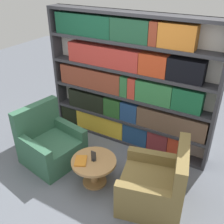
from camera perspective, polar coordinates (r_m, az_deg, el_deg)
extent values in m
plane|color=slate|center=(4.09, -6.60, -16.24)|extent=(14.00, 14.00, 0.00)
cube|color=silver|center=(4.55, 4.14, 6.68)|extent=(2.97, 0.05, 2.32)
cube|color=#333338|center=(5.22, -11.25, 9.22)|extent=(0.05, 0.30, 2.32)
cube|color=#333338|center=(4.08, 22.05, 1.64)|extent=(0.05, 0.30, 2.32)
cube|color=#333338|center=(5.01, 3.04, -5.84)|extent=(2.87, 0.30, 0.05)
cube|color=#333338|center=(4.77, 3.17, -1.54)|extent=(2.87, 0.30, 0.05)
cube|color=#333338|center=(4.55, 3.33, 3.46)|extent=(2.87, 0.30, 0.05)
cube|color=#333338|center=(4.36, 3.51, 8.94)|extent=(2.87, 0.30, 0.05)
cube|color=#333338|center=(4.22, 3.71, 14.83)|extent=(2.87, 0.30, 0.05)
cube|color=#333338|center=(4.13, 3.91, 20.71)|extent=(2.87, 0.30, 0.05)
cube|color=black|center=(5.45, -8.69, -0.36)|extent=(0.37, 0.20, 0.37)
cube|color=gold|center=(5.09, -2.38, -2.34)|extent=(1.02, 0.20, 0.37)
cube|color=navy|center=(4.79, 5.33, -4.71)|extent=(0.47, 0.20, 0.37)
cube|color=maroon|center=(4.67, 10.08, -6.12)|extent=(0.36, 0.20, 0.37)
cube|color=#BC3921|center=(4.59, 14.30, -7.34)|extent=(0.34, 0.20, 0.37)
cube|color=black|center=(5.02, -5.20, 2.68)|extent=(0.78, 0.20, 0.35)
cube|color=#255424|center=(4.75, 0.41, 1.16)|extent=(0.33, 0.20, 0.35)
cube|color=navy|center=(4.62, 4.01, 0.17)|extent=(0.32, 0.20, 0.35)
cube|color=brown|center=(4.39, 12.78, -2.21)|extent=(1.16, 0.20, 0.35)
cube|color=brown|center=(4.78, -4.52, 7.44)|extent=(1.25, 0.20, 0.36)
cube|color=#2E693A|center=(4.45, 3.01, 5.76)|extent=(0.13, 0.20, 0.36)
cube|color=#B83A2C|center=(4.39, 4.67, 5.38)|extent=(0.13, 0.20, 0.36)
cube|color=#307540|center=(4.26, 9.26, 4.29)|extent=(0.60, 0.20, 0.36)
cube|color=#185A36|center=(4.13, 16.21, 2.59)|extent=(0.46, 0.20, 0.36)
cube|color=#B4342C|center=(4.49, -1.83, 12.17)|extent=(1.34, 0.20, 0.34)
cube|color=#BD3D1D|center=(4.11, 9.10, 10.16)|extent=(0.44, 0.20, 0.34)
cube|color=black|center=(3.97, 15.84, 8.72)|extent=(0.54, 0.20, 0.34)
cube|color=#154A31|center=(4.57, -6.05, 18.41)|extent=(1.06, 0.20, 0.35)
cube|color=#1E4C32|center=(4.14, 4.12, 17.33)|extent=(0.63, 0.20, 0.35)
cube|color=maroon|center=(3.99, 9.34, 16.57)|extent=(0.13, 0.20, 0.35)
cube|color=orange|center=(3.88, 14.16, 15.75)|extent=(0.53, 0.20, 0.35)
cube|color=#336047|center=(4.53, -12.73, -8.21)|extent=(0.97, 0.98, 0.41)
cube|color=#336047|center=(4.51, -16.13, -1.55)|extent=(0.29, 0.85, 0.55)
cube|color=#336047|center=(4.15, -16.45, -7.69)|extent=(0.70, 0.24, 0.17)
cube|color=#336047|center=(4.49, -8.98, -3.61)|extent=(0.70, 0.24, 0.17)
cube|color=olive|center=(3.80, 8.46, -16.46)|extent=(1.01, 1.02, 0.41)
cube|color=olive|center=(3.48, 14.81, -11.82)|extent=(0.33, 0.85, 0.55)
cube|color=olive|center=(3.88, 8.58, -9.60)|extent=(0.70, 0.28, 0.17)
cube|color=olive|center=(3.35, 6.59, -17.18)|extent=(0.70, 0.28, 0.17)
cylinder|color=#AD7F4C|center=(4.04, -3.88, -12.96)|extent=(0.12, 0.12, 0.39)
cylinder|color=#AD7F4C|center=(4.17, -3.79, -14.77)|extent=(0.37, 0.37, 0.03)
cylinder|color=#AD7F4C|center=(3.90, -3.99, -10.66)|extent=(0.67, 0.67, 0.04)
cube|color=black|center=(3.89, -4.00, -10.38)|extent=(0.05, 0.06, 0.01)
cube|color=#2D2D2D|center=(3.84, -4.04, -9.51)|extent=(0.08, 0.01, 0.16)
cube|color=orange|center=(3.88, -6.81, -10.49)|extent=(0.25, 0.28, 0.02)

